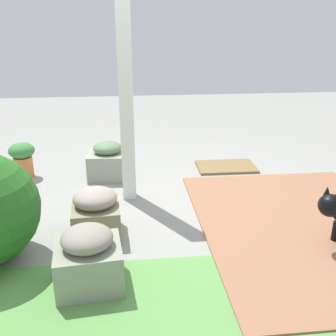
% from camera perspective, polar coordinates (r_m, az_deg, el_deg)
% --- Properties ---
extents(ground_plane, '(12.00, 12.00, 0.00)m').
position_cam_1_polar(ground_plane, '(3.91, 0.23, -4.87)').
color(ground_plane, gray).
extents(brick_path, '(1.80, 2.40, 0.02)m').
position_cam_1_polar(brick_path, '(3.64, 19.35, -8.03)').
color(brick_path, '#946347').
rests_on(brick_path, ground).
extents(porch_pillar, '(0.13, 0.13, 2.15)m').
position_cam_1_polar(porch_pillar, '(3.71, -6.21, 11.04)').
color(porch_pillar, white).
rests_on(porch_pillar, ground).
extents(stone_planter_nearest, '(0.46, 0.45, 0.43)m').
position_cam_1_polar(stone_planter_nearest, '(4.49, -8.77, 0.97)').
color(stone_planter_nearest, gray).
rests_on(stone_planter_nearest, ground).
extents(stone_planter_mid, '(0.41, 0.44, 0.42)m').
position_cam_1_polar(stone_planter_mid, '(3.28, -10.49, -6.56)').
color(stone_planter_mid, gray).
rests_on(stone_planter_mid, ground).
extents(stone_planter_far, '(0.47, 0.45, 0.43)m').
position_cam_1_polar(stone_planter_far, '(2.72, -11.55, -12.86)').
color(stone_planter_far, gray).
rests_on(stone_planter_far, ground).
extents(terracotta_pot_broad, '(0.29, 0.29, 0.41)m').
position_cam_1_polar(terracotta_pot_broad, '(4.74, -20.53, 1.45)').
color(terracotta_pot_broad, '#CA753D').
rests_on(terracotta_pot_broad, ground).
extents(doormat, '(0.71, 0.47, 0.03)m').
position_cam_1_polar(doormat, '(4.83, 8.49, 0.19)').
color(doormat, olive).
rests_on(doormat, ground).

